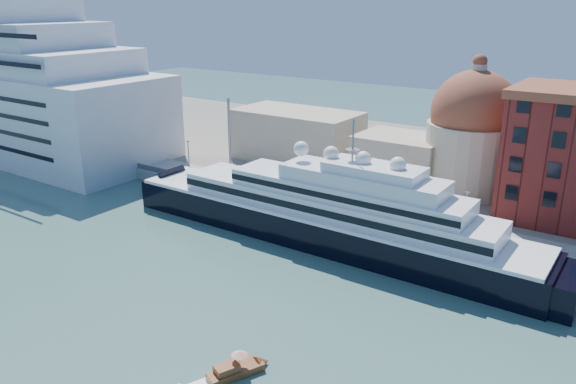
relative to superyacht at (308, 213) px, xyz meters
The scene contains 9 objects.
ground 24.08m from the superyacht, 103.84° to the right, with size 400.00×400.00×0.00m, color #39625C.
quay 12.77m from the superyacht, 117.24° to the left, with size 180.00×10.00×2.50m, color gray.
land 52.42m from the superyacht, 96.22° to the left, with size 260.00×72.00×2.00m, color slate.
quay_fence 8.72m from the superyacht, 131.06° to the left, with size 180.00×0.10×1.20m, color slate.
superyacht is the anchor object (origin of this frame).
service_barge 58.81m from the superyacht, behind, with size 13.27×5.62×2.90m.
water_taxi 39.50m from the superyacht, 69.24° to the right, with size 4.46×6.60×2.99m.
church 35.34m from the superyacht, 88.81° to the left, with size 66.00×18.00×25.50m.
lamp_posts 21.26m from the superyacht, 153.18° to the left, with size 120.80×2.40×18.00m.
Camera 1 is at (53.73, -53.07, 39.00)m, focal length 35.00 mm.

